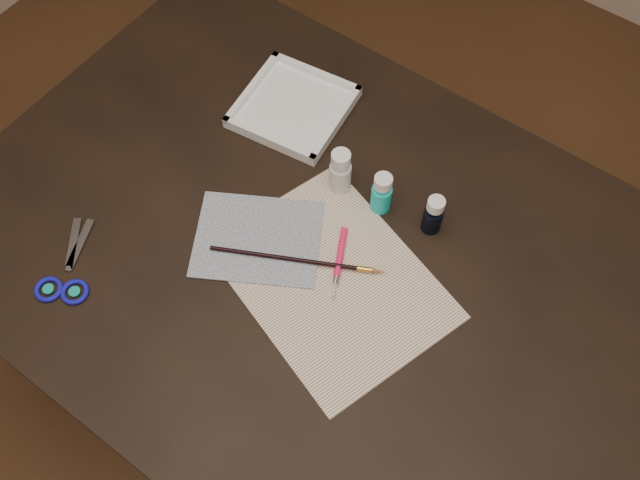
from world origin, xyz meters
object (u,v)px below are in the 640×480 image
Objects in this scene: paint_bottle_white at (340,171)px; paint_bottle_navy at (433,215)px; scissors at (67,260)px; palette_tray at (293,107)px; paper at (332,280)px; paint_bottle_cyan at (382,193)px; canvas at (258,239)px.

paint_bottle_white is 1.14× the size of paint_bottle_navy.
scissors is at bearing -125.74° from paint_bottle_white.
scissors is (-0.47, -0.42, -0.04)m from paint_bottle_navy.
paint_bottle_white is at bearing -72.51° from scissors.
palette_tray is at bearing 152.30° from paint_bottle_white.
scissors is at bearing -148.66° from paper.
scissors is at bearing -103.08° from palette_tray.
palette_tray is at bearing 136.98° from paper.
paint_bottle_cyan is 0.55m from scissors.
paint_bottle_white reaches higher than paint_bottle_cyan.
paint_bottle_white is at bearing 121.31° from paper.
paint_bottle_cyan reaches higher than paper.
paper is at bearing -112.96° from paint_bottle_navy.
paint_bottle_navy is (0.08, 0.19, 0.04)m from paper.
paper is 0.46m from scissors.
paint_bottle_navy is (0.18, 0.02, -0.01)m from paint_bottle_white.
palette_tray is at bearing 168.96° from paint_bottle_navy.
palette_tray reaches higher than paper.
paper is at bearing -95.43° from scissors.
paint_bottle_white is 0.48× the size of palette_tray.
canvas is 1.18× the size of scissors.
paper is at bearing -58.69° from paint_bottle_white.
scissors is 0.93× the size of palette_tray.
paper is 0.18m from paint_bottle_cyan.
canvas is 1.09× the size of palette_tray.
paint_bottle_white is 0.08m from paint_bottle_cyan.
canvas is at bearing -175.69° from paper.
paint_bottle_cyan is 0.48× the size of scissors.
palette_tray is (-0.17, 0.09, -0.04)m from paint_bottle_white.
paint_bottle_cyan is 0.27m from palette_tray.
paint_bottle_white reaches higher than paper.
paint_bottle_cyan is at bearing -18.32° from palette_tray.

